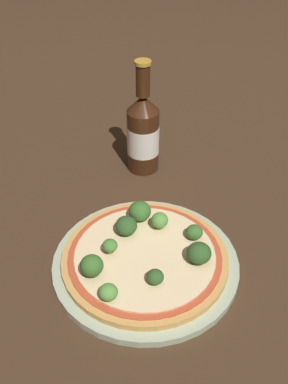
# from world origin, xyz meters

# --- Properties ---
(ground_plane) EXTENTS (3.00, 3.00, 0.00)m
(ground_plane) POSITION_xyz_m (0.00, 0.00, 0.00)
(ground_plane) COLOR #3D2819
(plate) EXTENTS (0.28, 0.28, 0.01)m
(plate) POSITION_xyz_m (-0.01, -0.02, 0.01)
(plate) COLOR #A3B293
(plate) RESTS_ON ground_plane
(pizza) EXTENTS (0.25, 0.25, 0.01)m
(pizza) POSITION_xyz_m (-0.01, -0.02, 0.02)
(pizza) COLOR tan
(pizza) RESTS_ON plate
(broccoli_floret_0) EXTENTS (0.04, 0.04, 0.03)m
(broccoli_floret_0) POSITION_xyz_m (0.07, -0.01, 0.04)
(broccoli_floret_0) COLOR #89A866
(broccoli_floret_0) RESTS_ON pizza
(broccoli_floret_1) EXTENTS (0.03, 0.03, 0.03)m
(broccoli_floret_1) POSITION_xyz_m (0.00, 0.04, 0.04)
(broccoli_floret_1) COLOR #89A866
(broccoli_floret_1) RESTS_ON pizza
(broccoli_floret_2) EXTENTS (0.03, 0.03, 0.03)m
(broccoli_floret_2) POSITION_xyz_m (-0.07, -0.08, 0.05)
(broccoli_floret_2) COLOR #89A866
(broccoli_floret_2) RESTS_ON pizza
(broccoli_floret_3) EXTENTS (0.03, 0.03, 0.03)m
(broccoli_floret_3) POSITION_xyz_m (-0.05, 0.02, 0.04)
(broccoli_floret_3) COLOR #89A866
(broccoli_floret_3) RESTS_ON pizza
(broccoli_floret_4) EXTENTS (0.02, 0.02, 0.02)m
(broccoli_floret_4) POSITION_xyz_m (0.02, -0.07, 0.04)
(broccoli_floret_4) COLOR #89A866
(broccoli_floret_4) RESTS_ON pizza
(broccoli_floret_5) EXTENTS (0.04, 0.04, 0.03)m
(broccoli_floret_5) POSITION_xyz_m (-0.04, 0.06, 0.04)
(broccoli_floret_5) COLOR #89A866
(broccoli_floret_5) RESTS_ON pizza
(broccoli_floret_6) EXTENTS (0.02, 0.02, 0.02)m
(broccoli_floret_6) POSITION_xyz_m (-0.06, -0.03, 0.04)
(broccoli_floret_6) COLOR #89A866
(broccoli_floret_6) RESTS_ON pizza
(broccoli_floret_7) EXTENTS (0.03, 0.03, 0.02)m
(broccoli_floret_7) POSITION_xyz_m (-0.03, -0.11, 0.04)
(broccoli_floret_7) COLOR #89A866
(broccoli_floret_7) RESTS_ON pizza
(broccoli_floret_8) EXTENTS (0.03, 0.03, 0.02)m
(broccoli_floret_8) POSITION_xyz_m (0.06, 0.03, 0.04)
(broccoli_floret_8) COLOR #89A866
(broccoli_floret_8) RESTS_ON pizza
(beer_bottle) EXTENTS (0.06, 0.06, 0.22)m
(beer_bottle) POSITION_xyz_m (-0.08, 0.23, 0.08)
(beer_bottle) COLOR #381E0F
(beer_bottle) RESTS_ON ground_plane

